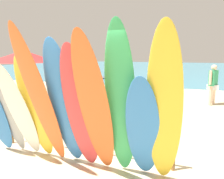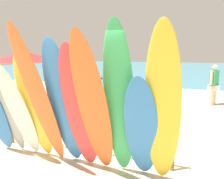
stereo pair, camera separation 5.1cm
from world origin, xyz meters
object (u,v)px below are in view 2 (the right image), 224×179
at_px(surfboard_blue_5, 64,107).
at_px(surfboard_white_2, 19,113).
at_px(surfboard_green_8, 120,105).
at_px(beach_umbrella, 24,56).
at_px(surfboard_grey_1, 4,103).
at_px(surfboard_yellow_10, 163,112).
at_px(surfboard_yellow_3, 34,109).
at_px(beachgoer_by_water, 214,82).
at_px(surfboard_rack, 81,127).
at_px(surfboard_orange_4, 40,101).
at_px(distant_boat, 102,78).
at_px(surfboard_orange_7, 93,110).
at_px(beach_chair_red, 29,98).
at_px(surfboard_red_6, 80,112).
at_px(surfboard_blue_9, 141,131).
at_px(beachgoer_near_rack, 88,81).

bearing_deg(surfboard_blue_5, surfboard_white_2, 175.55).
distance_m(surfboard_green_8, beach_umbrella, 4.53).
height_order(surfboard_grey_1, surfboard_yellow_10, surfboard_yellow_10).
relative_size(surfboard_yellow_3, beachgoer_by_water, 1.32).
bearing_deg(surfboard_yellow_10, surfboard_rack, 155.76).
relative_size(surfboard_orange_4, distant_boat, 0.91).
height_order(surfboard_orange_4, surfboard_yellow_10, surfboard_orange_4).
height_order(surfboard_orange_7, beach_chair_red, surfboard_orange_7).
height_order(surfboard_red_6, beach_chair_red, surfboard_red_6).
xyz_separation_m(surfboard_blue_5, surfboard_yellow_10, (1.76, -0.08, 0.09)).
bearing_deg(beachgoer_by_water, beach_chair_red, 142.36).
xyz_separation_m(surfboard_white_2, surfboard_yellow_10, (2.80, -0.09, 0.30)).
bearing_deg(surfboard_orange_7, surfboard_orange_4, -176.91).
relative_size(surfboard_yellow_3, surfboard_red_6, 0.92).
bearing_deg(surfboard_blue_5, surfboard_red_6, -10.88).
bearing_deg(beachgoer_by_water, surfboard_white_2, 176.49).
height_order(surfboard_grey_1, surfboard_blue_9, surfboard_grey_1).
height_order(surfboard_yellow_3, surfboard_red_6, surfboard_red_6).
bearing_deg(surfboard_blue_9, distant_boat, 112.79).
bearing_deg(beach_umbrella, surfboard_yellow_3, -45.98).
height_order(surfboard_white_2, distant_boat, surfboard_white_2).
bearing_deg(surfboard_yellow_3, surfboard_rack, 41.35).
xyz_separation_m(surfboard_rack, surfboard_white_2, (-1.03, -0.63, 0.39)).
relative_size(beachgoer_near_rack, beachgoer_by_water, 0.95).
bearing_deg(surfboard_white_2, surfboard_blue_9, -0.02).
distance_m(surfboard_blue_5, beach_umbrella, 3.69).
distance_m(beachgoer_by_water, beach_umbrella, 7.47).
xyz_separation_m(surfboard_blue_5, surfboard_blue_9, (1.42, 0.02, -0.28)).
bearing_deg(beach_umbrella, surfboard_orange_7, -34.46).
distance_m(surfboard_orange_4, surfboard_yellow_10, 2.15).
xyz_separation_m(surfboard_blue_9, distant_boat, (-6.31, 13.78, -0.83)).
bearing_deg(beach_umbrella, surfboard_grey_1, -58.39).
height_order(surfboard_white_2, surfboard_blue_5, surfboard_blue_5).
xyz_separation_m(surfboard_red_6, beachgoer_near_rack, (-2.59, 5.67, -0.24)).
height_order(surfboard_orange_4, beach_chair_red, surfboard_orange_4).
distance_m(surfboard_grey_1, surfboard_white_2, 0.45).
bearing_deg(surfboard_grey_1, surfboard_rack, 28.00).
distance_m(surfboard_yellow_3, beachgoer_near_rack, 5.75).
distance_m(surfboard_orange_7, surfboard_green_8, 0.43).
bearing_deg(surfboard_rack, surfboard_yellow_3, -141.82).
distance_m(surfboard_grey_1, surfboard_red_6, 1.80).
distance_m(surfboard_white_2, distant_boat, 14.34).
distance_m(surfboard_rack, surfboard_yellow_3, 1.03).
xyz_separation_m(surfboard_green_8, beach_chair_red, (-4.95, 3.57, -0.92)).
distance_m(surfboard_red_6, surfboard_blue_9, 1.11).
relative_size(surfboard_grey_1, surfboard_green_8, 0.88).
distance_m(surfboard_yellow_3, surfboard_blue_9, 2.16).
height_order(surfboard_yellow_3, beachgoer_by_water, surfboard_yellow_3).
relative_size(surfboard_orange_4, beachgoer_near_rack, 1.76).
distance_m(surfboard_blue_9, beachgoer_near_rack, 6.71).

